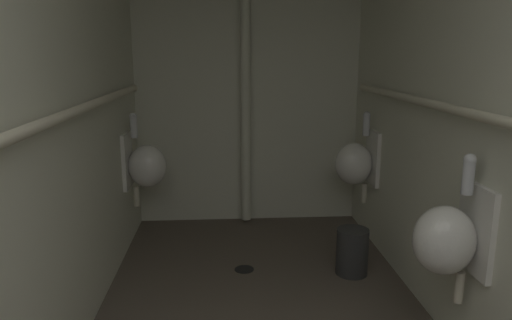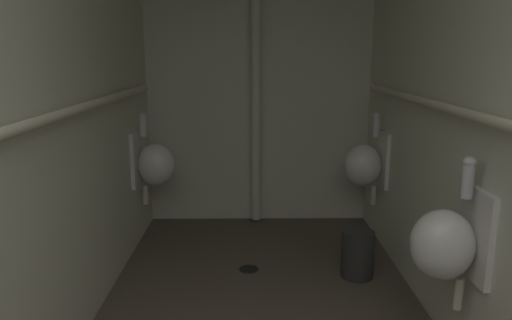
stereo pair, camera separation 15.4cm
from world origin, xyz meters
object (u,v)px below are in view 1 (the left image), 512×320
at_px(standpipe_back_wall, 245,77).
at_px(floor_drain, 244,269).
at_px(urinal_left_mid, 144,165).
at_px(urinal_right_far, 356,162).
at_px(waste_bin, 352,252).
at_px(urinal_right_mid, 449,238).

bearing_deg(standpipe_back_wall, floor_drain, -93.56).
bearing_deg(urinal_left_mid, urinal_right_far, -1.08).
bearing_deg(floor_drain, urinal_left_mid, 144.95).
height_order(urinal_left_mid, floor_drain, urinal_left_mid).
bearing_deg(waste_bin, urinal_right_mid, -79.98).
xyz_separation_m(urinal_right_far, floor_drain, (-0.94, -0.51, -0.66)).
distance_m(urinal_right_far, standpipe_back_wall, 1.21).
height_order(urinal_right_mid, waste_bin, urinal_right_mid).
bearing_deg(urinal_right_mid, urinal_right_far, 90.00).
relative_size(standpipe_back_wall, waste_bin, 7.88).
height_order(urinal_left_mid, urinal_right_far, same).
xyz_separation_m(urinal_right_far, waste_bin, (-0.18, -0.62, -0.50)).
bearing_deg(waste_bin, urinal_left_mid, 156.92).
bearing_deg(floor_drain, urinal_right_far, 28.34).
bearing_deg(urinal_left_mid, waste_bin, -23.08).
bearing_deg(standpipe_back_wall, urinal_right_mid, -67.68).
relative_size(standpipe_back_wall, floor_drain, 18.63).
distance_m(urinal_right_mid, urinal_right_far, 1.62).
distance_m(urinal_right_mid, floor_drain, 1.60).
xyz_separation_m(urinal_left_mid, floor_drain, (0.77, -0.54, -0.66)).
bearing_deg(waste_bin, standpipe_back_wall, 121.79).
xyz_separation_m(urinal_left_mid, urinal_right_mid, (1.70, -1.66, 0.00)).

